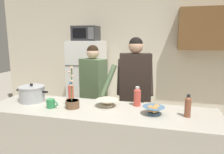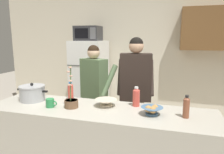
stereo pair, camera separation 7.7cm
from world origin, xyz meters
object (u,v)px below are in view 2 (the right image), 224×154
object	(u,v)px
coffee_mug	(50,103)
person_near_pot	(94,85)
cooking_pot	(32,93)
refrigerator	(90,81)
potted_orchid	(71,101)
bread_bowl	(152,110)
bottle_near_edge	(71,91)
bottle_mid_counter	(186,107)
bottle_far_corner	(136,97)
empty_bowl	(106,102)
person_by_sink	(135,83)
microwave	(88,33)

from	to	relation	value
coffee_mug	person_near_pot	bearing A→B (deg)	81.04
cooking_pot	coffee_mug	world-z (taller)	cooking_pot
refrigerator	person_near_pot	bearing A→B (deg)	-63.77
refrigerator	potted_orchid	size ratio (longest dim) A/B	3.47
coffee_mug	bread_bowl	xyz separation A→B (m)	(1.10, 0.07, 0.00)
refrigerator	coffee_mug	bearing A→B (deg)	-80.39
person_near_pot	coffee_mug	xyz separation A→B (m)	(-0.15, -0.96, -0.00)
bottle_near_edge	bottle_mid_counter	size ratio (longest dim) A/B	1.02
coffee_mug	bottle_near_edge	distance (m)	0.33
coffee_mug	bottle_mid_counter	size ratio (longest dim) A/B	0.59
refrigerator	bottle_near_edge	bearing A→B (deg)	-75.56
bread_bowl	bottle_mid_counter	distance (m)	0.32
bread_bowl	bottle_far_corner	world-z (taller)	bottle_far_corner
cooking_pot	bottle_mid_counter	distance (m)	1.76
refrigerator	bottle_far_corner	distance (m)	2.06
bread_bowl	empty_bowl	bearing A→B (deg)	165.91
person_by_sink	cooking_pot	bearing A→B (deg)	-147.80
person_by_sink	bread_bowl	xyz separation A→B (m)	(0.30, -0.81, -0.08)
coffee_mug	bottle_near_edge	world-z (taller)	bottle_near_edge
microwave	person_near_pot	size ratio (longest dim) A/B	0.31
empty_bowl	person_near_pot	bearing A→B (deg)	119.26
person_near_pot	empty_bowl	size ratio (longest dim) A/B	6.38
bottle_far_corner	person_near_pot	bearing A→B (deg)	138.45
bottle_near_edge	bottle_mid_counter	distance (m)	1.34
person_by_sink	bottle_mid_counter	bearing A→B (deg)	-51.80
refrigerator	person_by_sink	world-z (taller)	person_by_sink
cooking_pot	potted_orchid	distance (m)	0.58
bottle_near_edge	potted_orchid	bearing A→B (deg)	-61.70
person_by_sink	empty_bowl	bearing A→B (deg)	-107.34
person_by_sink	bottle_mid_counter	xyz separation A→B (m)	(0.62, -0.79, -0.03)
person_near_pot	empty_bowl	distance (m)	0.88
empty_bowl	bread_bowl	bearing A→B (deg)	-14.09
person_near_pot	bread_bowl	xyz separation A→B (m)	(0.94, -0.89, 0.00)
person_near_pot	cooking_pot	distance (m)	0.94
refrigerator	microwave	bearing A→B (deg)	-89.93
microwave	bottle_near_edge	bearing A→B (deg)	-75.37
coffee_mug	bottle_far_corner	distance (m)	0.95
refrigerator	potted_orchid	xyz separation A→B (m)	(0.56, -1.88, 0.18)
refrigerator	potted_orchid	bearing A→B (deg)	-73.54
person_near_pot	potted_orchid	distance (m)	0.91
coffee_mug	bottle_far_corner	size ratio (longest dim) A/B	0.59
person_by_sink	empty_bowl	world-z (taller)	person_by_sink
bread_bowl	bottle_near_edge	size ratio (longest dim) A/B	0.97
empty_bowl	bottle_near_edge	size ratio (longest dim) A/B	1.09
bread_bowl	person_by_sink	bearing A→B (deg)	110.68
bottle_mid_counter	bottle_far_corner	bearing A→B (deg)	157.32
person_by_sink	cooking_pot	size ratio (longest dim) A/B	4.06
bottle_mid_counter	potted_orchid	distance (m)	1.19
person_near_pot	potted_orchid	xyz separation A→B (m)	(0.08, -0.91, 0.02)
bread_bowl	bottle_near_edge	bearing A→B (deg)	166.71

